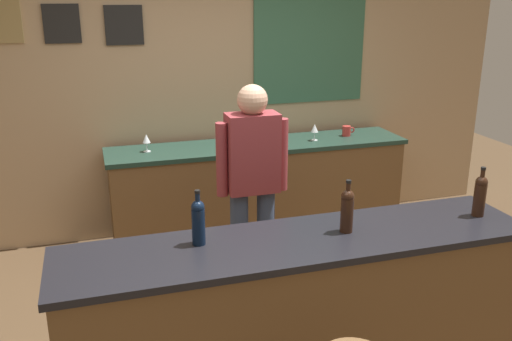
# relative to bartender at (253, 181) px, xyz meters

# --- Properties ---
(ground_plane) EXTENTS (10.00, 10.00, 0.00)m
(ground_plane) POSITION_rel_bartender_xyz_m (-0.01, -0.57, -0.94)
(ground_plane) COLOR #4C3823
(back_wall) EXTENTS (6.00, 0.09, 2.80)m
(back_wall) POSITION_rel_bartender_xyz_m (0.00, 1.46, 0.48)
(back_wall) COLOR tan
(back_wall) RESTS_ON ground_plane
(bar_counter) EXTENTS (2.66, 0.60, 0.92)m
(bar_counter) POSITION_rel_bartender_xyz_m (-0.01, -0.97, -0.47)
(bar_counter) COLOR brown
(bar_counter) RESTS_ON ground_plane
(side_counter) EXTENTS (2.74, 0.56, 0.90)m
(side_counter) POSITION_rel_bartender_xyz_m (0.39, 1.08, -0.48)
(side_counter) COLOR brown
(side_counter) RESTS_ON ground_plane
(bartender) EXTENTS (0.52, 0.21, 1.62)m
(bartender) POSITION_rel_bartender_xyz_m (0.00, 0.00, 0.00)
(bartender) COLOR #384766
(bartender) RESTS_ON ground_plane
(wine_bottle_a) EXTENTS (0.07, 0.07, 0.31)m
(wine_bottle_a) POSITION_rel_bartender_xyz_m (-0.56, -0.87, 0.12)
(wine_bottle_a) COLOR black
(wine_bottle_a) RESTS_ON bar_counter
(wine_bottle_b) EXTENTS (0.07, 0.07, 0.31)m
(wine_bottle_b) POSITION_rel_bartender_xyz_m (0.27, -0.95, 0.12)
(wine_bottle_b) COLOR black
(wine_bottle_b) RESTS_ON bar_counter
(wine_bottle_c) EXTENTS (0.07, 0.07, 0.31)m
(wine_bottle_c) POSITION_rel_bartender_xyz_m (1.13, -0.97, 0.12)
(wine_bottle_c) COLOR black
(wine_bottle_c) RESTS_ON bar_counter
(wine_glass_a) EXTENTS (0.07, 0.07, 0.16)m
(wine_glass_a) POSITION_rel_bartender_xyz_m (-0.62, 1.11, 0.07)
(wine_glass_a) COLOR silver
(wine_glass_a) RESTS_ON side_counter
(wine_glass_b) EXTENTS (0.07, 0.07, 0.16)m
(wine_glass_b) POSITION_rel_bartender_xyz_m (0.26, 1.14, 0.07)
(wine_glass_b) COLOR silver
(wine_glass_b) RESTS_ON side_counter
(wine_glass_c) EXTENTS (0.07, 0.07, 0.16)m
(wine_glass_c) POSITION_rel_bartender_xyz_m (0.57, 1.08, 0.07)
(wine_glass_c) COLOR silver
(wine_glass_c) RESTS_ON side_counter
(wine_glass_d) EXTENTS (0.07, 0.07, 0.16)m
(wine_glass_d) POSITION_rel_bartender_xyz_m (0.91, 1.04, 0.07)
(wine_glass_d) COLOR silver
(wine_glass_d) RESTS_ON side_counter
(coffee_mug) EXTENTS (0.12, 0.08, 0.09)m
(coffee_mug) POSITION_rel_bartender_xyz_m (1.27, 1.11, 0.01)
(coffee_mug) COLOR #B2332D
(coffee_mug) RESTS_ON side_counter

